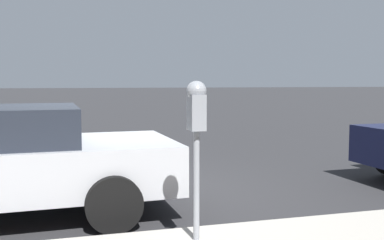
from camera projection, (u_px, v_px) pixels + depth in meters
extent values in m
plane|color=#2B2B2D|center=(113.00, 194.00, 6.69)|extent=(220.00, 220.00, 0.00)
cylinder|color=gray|center=(196.00, 186.00, 4.29)|extent=(0.06, 0.06, 1.07)
cube|color=gray|center=(196.00, 112.00, 4.23)|extent=(0.20, 0.14, 0.34)
sphere|color=gray|center=(196.00, 91.00, 4.22)|extent=(0.19, 0.19, 0.19)
cube|color=#19389E|center=(193.00, 116.00, 4.34)|extent=(0.01, 0.11, 0.12)
cube|color=black|center=(193.00, 104.00, 4.33)|extent=(0.01, 0.10, 0.08)
cylinder|color=black|center=(97.00, 172.00, 6.72)|extent=(0.24, 0.65, 0.64)
cylinder|color=black|center=(114.00, 204.00, 4.97)|extent=(0.24, 0.65, 0.64)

